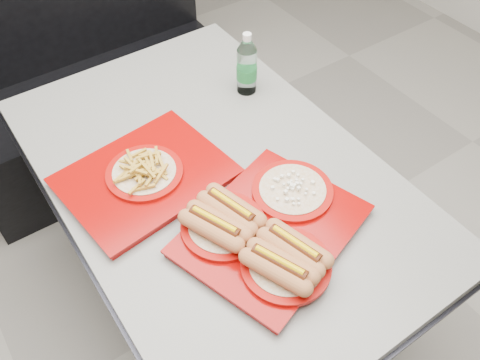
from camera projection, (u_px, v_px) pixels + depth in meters
ground at (222, 294)px, 2.09m from camera, size 6.00×6.00×0.00m
diner_table at (217, 205)px, 1.66m from camera, size 0.92×1.42×0.75m
booth_bench at (93, 81)px, 2.40m from camera, size 1.30×0.57×1.35m
tray_near at (266, 229)px, 1.34m from camera, size 0.57×0.50×0.10m
tray_far at (145, 174)px, 1.49m from camera, size 0.51×0.42×0.09m
water_bottle at (247, 67)px, 1.72m from camera, size 0.07×0.07×0.23m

